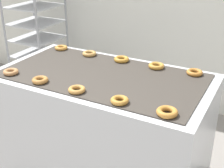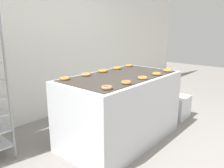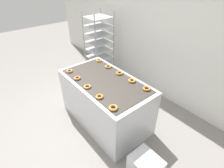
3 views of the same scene
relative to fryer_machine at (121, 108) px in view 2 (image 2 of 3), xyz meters
name	(u,v)px [view 2 (image 2 of 3)]	position (x,y,z in m)	size (l,w,h in m)	color
ground_plane	(167,158)	(0.00, -0.69, -0.44)	(14.00, 14.00, 0.00)	gray
wall_back	(52,31)	(0.00, 1.43, 0.96)	(8.00, 0.05, 2.80)	silver
fryer_machine	(121,108)	(0.00, 0.00, 0.00)	(1.59, 0.88, 0.87)	silver
glaze_bin	(177,107)	(1.18, -0.25, -0.25)	(0.39, 0.32, 0.38)	silver
donut_near_leftmost	(107,88)	(-0.60, -0.31, 0.45)	(0.11, 0.11, 0.03)	#A87244
donut_near_left	(126,82)	(-0.31, -0.32, 0.45)	(0.11, 0.11, 0.03)	#A66E34
donut_near_center	(143,78)	(-0.01, -0.33, 0.45)	(0.11, 0.11, 0.03)	#B47C3A
donut_near_right	(157,74)	(0.31, -0.33, 0.45)	(0.11, 0.11, 0.03)	#B0782E
donut_near_rightmost	(168,70)	(0.61, -0.33, 0.45)	(0.12, 0.12, 0.03)	#B2752E
donut_far_leftmost	(65,78)	(-0.62, 0.33, 0.45)	(0.11, 0.11, 0.03)	#BE8136
donut_far_left	(86,74)	(-0.31, 0.31, 0.45)	(0.12, 0.12, 0.03)	#B08143
donut_far_center	(103,71)	(0.00, 0.32, 0.45)	(0.12, 0.12, 0.03)	#B37B2B
donut_far_right	(117,68)	(0.30, 0.31, 0.45)	(0.12, 0.12, 0.03)	#B77D30
donut_far_rightmost	(129,66)	(0.60, 0.32, 0.45)	(0.12, 0.12, 0.03)	#B1702D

